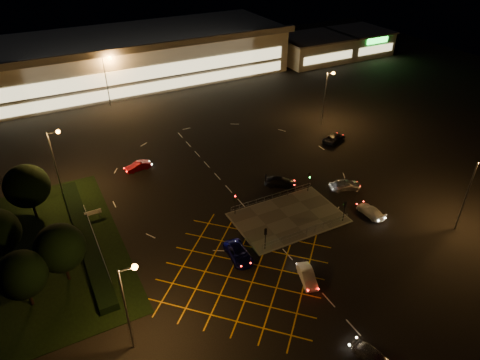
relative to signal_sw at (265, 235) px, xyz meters
name	(u,v)px	position (x,y,z in m)	size (l,w,h in m)	color
ground	(268,214)	(4.00, 5.99, -2.37)	(180.00, 180.00, 0.00)	black
pedestrian_island	(288,218)	(6.00, 3.99, -2.31)	(14.00, 9.00, 0.12)	#4C4944
grass_verge	(44,252)	(-24.00, 11.99, -2.33)	(18.00, 30.00, 0.08)	black
hedge	(86,237)	(-19.00, 11.99, -1.87)	(2.00, 26.00, 1.00)	black
supermarket	(135,56)	(4.00, 67.95, 2.95)	(72.00, 26.50, 10.50)	beige
retail_unit_a	(313,48)	(50.00, 59.97, 0.85)	(18.80, 14.80, 6.35)	beige
retail_unit_b	(359,41)	(66.00, 59.95, 0.85)	(14.80, 14.80, 6.35)	beige
streetlight_sw	(129,297)	(-17.56, -6.01, 4.20)	(1.78, 0.56, 10.03)	slate
streetlight_se	(472,186)	(24.44, -8.01, 4.20)	(1.78, 0.56, 10.03)	slate
streetlight_nw	(56,154)	(-19.56, 23.99, 4.20)	(1.78, 0.56, 10.03)	slate
streetlight_ne	(327,91)	(28.44, 25.99, 4.20)	(1.78, 0.56, 10.03)	slate
streetlight_far_left	(108,75)	(-5.56, 53.99, 4.20)	(1.78, 0.56, 10.03)	slate
streetlight_far_right	(271,47)	(34.44, 55.99, 4.20)	(1.78, 0.56, 10.03)	slate
signal_sw	(265,235)	(0.00, 0.00, 0.00)	(0.28, 0.30, 3.15)	black
signal_se	(345,207)	(12.00, 0.00, 0.00)	(0.28, 0.30, 3.15)	black
signal_nw	(235,200)	(0.00, 7.99, 0.00)	(0.28, 0.30, 3.15)	black
signal_ne	(309,178)	(12.00, 7.99, 0.00)	(0.28, 0.30, 3.15)	black
tree_a	(22,275)	(-26.00, 3.99, 1.97)	(5.04, 5.04, 6.86)	black
tree_c	(27,186)	(-24.00, 19.99, 2.59)	(5.76, 5.76, 7.84)	black
tree_e	(60,248)	(-22.00, 5.99, 2.28)	(5.40, 5.40, 7.35)	black
car_near_silver	(372,355)	(1.11, -17.56, -1.72)	(1.54, 3.82, 1.30)	silver
car_queue_white	(307,276)	(1.59, -6.57, -1.70)	(1.41, 4.04, 1.33)	silver
car_left_blue	(239,253)	(-3.50, 0.24, -1.68)	(2.29, 4.96, 1.38)	#0D0E52
car_far_dkgrey	(280,182)	(9.24, 11.18, -1.67)	(1.95, 4.81, 1.39)	black
car_right_silver	(345,185)	(17.19, 5.95, -1.58)	(1.86, 4.63, 1.58)	#B7B9BF
car_circ_red	(138,166)	(-8.30, 25.55, -1.70)	(1.41, 4.04, 1.33)	maroon
car_east_grey	(334,138)	(25.36, 18.94, -1.67)	(2.32, 5.03, 1.40)	black
car_approach_white	(371,211)	(16.23, -0.60, -1.74)	(1.75, 4.31, 1.25)	silver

